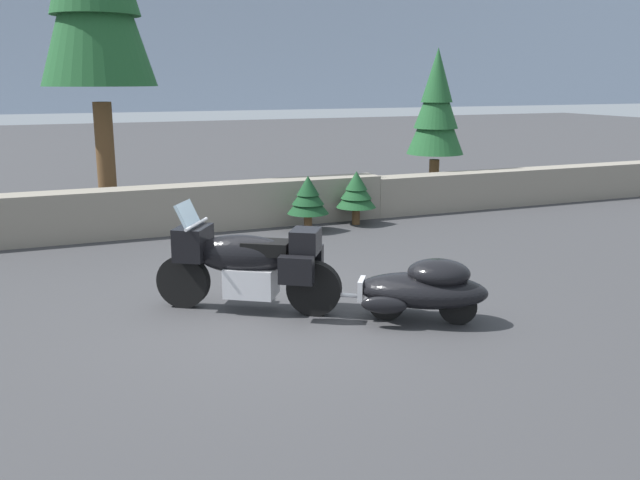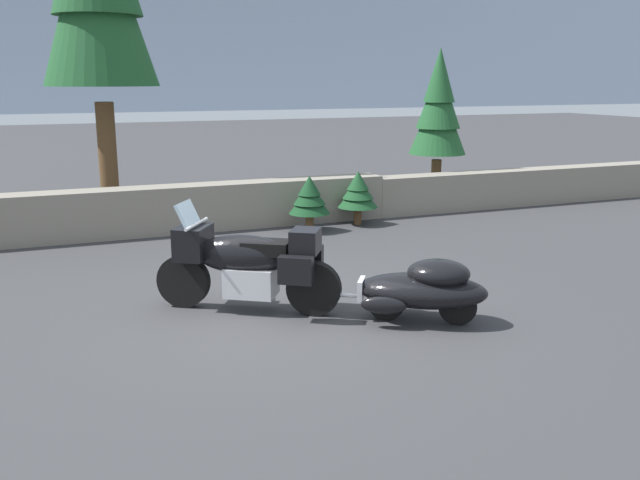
% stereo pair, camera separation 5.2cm
% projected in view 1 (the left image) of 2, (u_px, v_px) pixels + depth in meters
% --- Properties ---
extents(ground_plane, '(80.00, 80.00, 0.00)m').
position_uv_depth(ground_plane, '(266.00, 315.00, 8.30)').
color(ground_plane, '#38383A').
extents(stone_guard_wall, '(24.00, 0.60, 0.91)m').
position_uv_depth(stone_guard_wall, '(156.00, 211.00, 12.58)').
color(stone_guard_wall, gray).
rests_on(stone_guard_wall, ground).
extents(distant_ridgeline, '(240.00, 80.00, 16.00)m').
position_uv_depth(distant_ridgeline, '(43.00, 40.00, 91.99)').
color(distant_ridgeline, '#99A8BF').
rests_on(distant_ridgeline, ground).
extents(touring_motorcycle, '(2.01, 1.49, 1.33)m').
position_uv_depth(touring_motorcycle, '(246.00, 262.00, 8.32)').
color(touring_motorcycle, black).
rests_on(touring_motorcycle, ground).
extents(car_shaped_trailer, '(2.04, 1.51, 0.76)m').
position_uv_depth(car_shaped_trailer, '(423.00, 288.00, 7.98)').
color(car_shaped_trailer, black).
rests_on(car_shaped_trailer, ground).
extents(pine_tree_secondary, '(1.27, 1.27, 3.46)m').
position_uv_depth(pine_tree_secondary, '(436.00, 107.00, 15.36)').
color(pine_tree_secondary, brown).
rests_on(pine_tree_secondary, ground).
extents(pine_sapling_near, '(0.78, 0.78, 1.05)m').
position_uv_depth(pine_sapling_near, '(356.00, 191.00, 13.35)').
color(pine_sapling_near, brown).
rests_on(pine_sapling_near, ground).
extents(pine_sapling_farther, '(0.77, 0.77, 1.04)m').
position_uv_depth(pine_sapling_farther, '(308.00, 197.00, 12.74)').
color(pine_sapling_farther, brown).
rests_on(pine_sapling_farther, ground).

